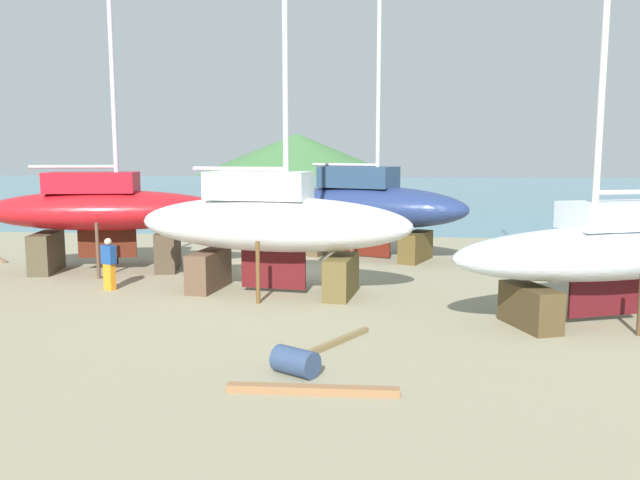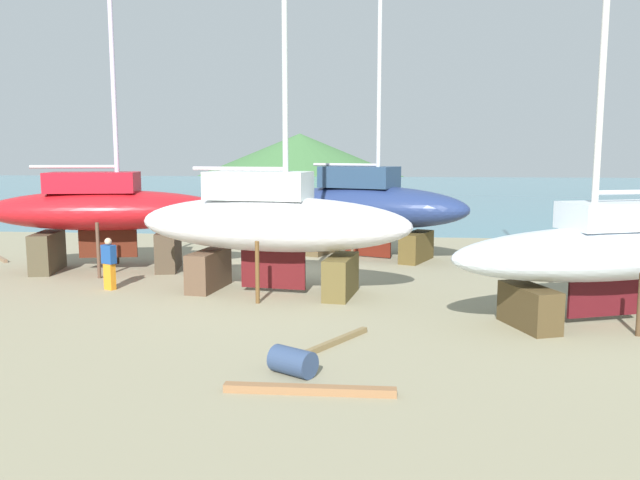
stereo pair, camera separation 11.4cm
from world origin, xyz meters
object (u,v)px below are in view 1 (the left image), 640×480
at_px(worker, 109,263).
at_px(barrel_tipped_left, 548,263).
at_px(sailboat_mid_port, 272,223).
at_px(sailboat_small_center, 367,206).
at_px(barrel_blue_faded, 615,262).
at_px(sailboat_large_starboard, 105,211).
at_px(sailboat_far_slipway, 608,251).
at_px(barrel_rust_mid, 295,362).

relative_size(worker, barrel_tipped_left, 1.80).
xyz_separation_m(sailboat_mid_port, sailboat_small_center, (2.66, 6.92, -0.02)).
height_order(barrel_blue_faded, barrel_tipped_left, barrel_tipped_left).
bearing_deg(sailboat_large_starboard, sailboat_far_slipway, -31.06).
bearing_deg(sailboat_mid_port, sailboat_large_starboard, 163.17).
relative_size(sailboat_large_starboard, barrel_tipped_left, 16.34).
bearing_deg(sailboat_mid_port, barrel_tipped_left, 28.87).
bearing_deg(sailboat_small_center, sailboat_far_slipway, -34.51).
bearing_deg(barrel_tipped_left, sailboat_mid_port, -158.94).
height_order(sailboat_far_slipway, barrel_blue_faded, sailboat_far_slipway).
xyz_separation_m(sailboat_far_slipway, worker, (-13.92, 2.41, -0.95)).
bearing_deg(sailboat_mid_port, barrel_rust_mid, -68.98).
height_order(sailboat_far_slipway, sailboat_small_center, sailboat_small_center).
xyz_separation_m(barrel_blue_faded, barrel_tipped_left, (-2.59, -1.17, 0.11)).
bearing_deg(barrel_tipped_left, sailboat_small_center, 151.20).
bearing_deg(sailboat_large_starboard, worker, -76.35).
distance_m(worker, barrel_blue_faded, 17.28).
bearing_deg(worker, sailboat_small_center, -21.27).
distance_m(sailboat_far_slipway, worker, 14.16).
xyz_separation_m(sailboat_small_center, worker, (-7.72, -7.02, -1.25)).
bearing_deg(barrel_tipped_left, barrel_rust_mid, -124.65).
distance_m(barrel_blue_faded, barrel_tipped_left, 2.84).
xyz_separation_m(barrel_blue_faded, barrel_rust_mid, (-9.88, -11.72, -0.07)).
bearing_deg(worker, sailboat_mid_port, -62.39).
distance_m(sailboat_large_starboard, barrel_tipped_left, 15.57).
height_order(sailboat_large_starboard, barrel_tipped_left, sailboat_large_starboard).
relative_size(sailboat_large_starboard, sailboat_small_center, 1.01).
bearing_deg(sailboat_far_slipway, sailboat_large_starboard, -39.68).
height_order(sailboat_mid_port, barrel_rust_mid, sailboat_mid_port).
bearing_deg(sailboat_mid_port, barrel_blue_faded, 29.60).
bearing_deg(barrel_blue_faded, worker, -164.14).
distance_m(sailboat_far_slipway, barrel_rust_mid, 8.66).
relative_size(barrel_rust_mid, barrel_tipped_left, 0.96).
relative_size(sailboat_mid_port, sailboat_far_slipway, 0.95).
distance_m(worker, barrel_tipped_left, 14.48).
bearing_deg(sailboat_far_slipway, barrel_rust_mid, 12.60).
height_order(sailboat_mid_port, barrel_tipped_left, sailboat_mid_port).
relative_size(sailboat_mid_port, worker, 8.06).
height_order(sailboat_mid_port, sailboat_far_slipway, sailboat_far_slipway).
relative_size(sailboat_mid_port, barrel_blue_faded, 16.11).
xyz_separation_m(barrel_rust_mid, barrel_tipped_left, (7.30, 10.56, 0.19)).
bearing_deg(sailboat_mid_port, worker, -171.04).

